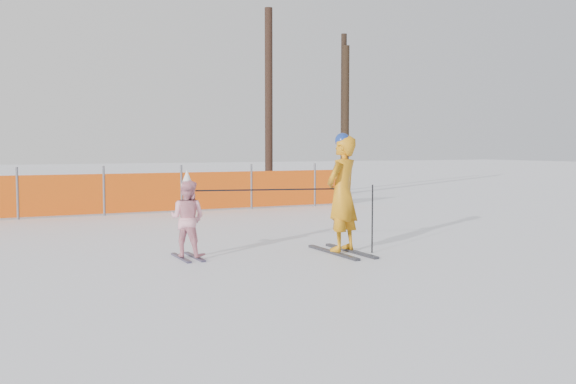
% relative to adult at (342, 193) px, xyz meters
% --- Properties ---
extents(ground, '(120.00, 120.00, 0.00)m').
position_rel_adult_xyz_m(ground, '(-0.83, -0.21, -0.97)').
color(ground, white).
rests_on(ground, ground).
extents(adult, '(0.81, 1.52, 1.94)m').
position_rel_adult_xyz_m(adult, '(0.00, 0.00, 0.00)').
color(adult, black).
rests_on(adult, ground).
extents(child, '(0.72, 0.89, 1.37)m').
position_rel_adult_xyz_m(child, '(-2.40, 0.61, -0.34)').
color(child, black).
rests_on(child, ground).
extents(ski_poles, '(2.75, 0.80, 1.11)m').
position_rel_adult_xyz_m(ski_poles, '(-0.65, 0.14, -0.09)').
color(ski_poles, black).
rests_on(ski_poles, ground).
extents(safety_fence, '(17.12, 0.06, 1.25)m').
position_rel_adult_xyz_m(safety_fence, '(-3.95, 7.52, -0.42)').
color(safety_fence, '#595960').
rests_on(safety_fence, ground).
extents(tree_trunks, '(3.66, 1.12, 6.28)m').
position_rel_adult_xyz_m(tree_trunks, '(5.51, 11.08, 1.96)').
color(tree_trunks, black).
rests_on(tree_trunks, ground).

